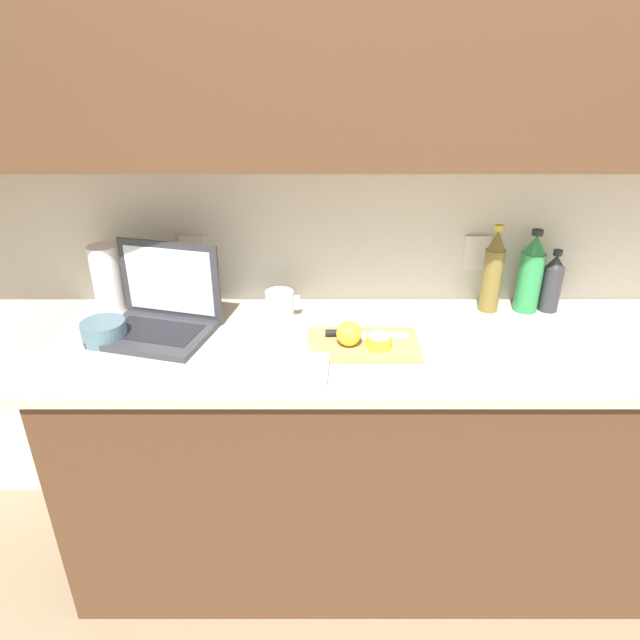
{
  "coord_description": "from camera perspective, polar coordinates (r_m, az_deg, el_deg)",
  "views": [
    {
      "loc": [
        -0.36,
        -1.56,
        1.75
      ],
      "look_at": [
        -0.35,
        -0.01,
        0.98
      ],
      "focal_mm": 32.0,
      "sensor_mm": 36.0,
      "label": 1
    }
  ],
  "objects": [
    {
      "name": "dish_towel",
      "position": [
        1.61,
        -3.31,
        -4.89
      ],
      "size": [
        0.23,
        0.17,
        0.02
      ],
      "primitive_type": "cube",
      "rotation": [
        0.0,
        0.0,
        -0.07
      ],
      "color": "silver",
      "rests_on": "counter_unit"
    },
    {
      "name": "cutting_board",
      "position": [
        1.76,
        4.13,
        -2.45
      ],
      "size": [
        0.34,
        0.22,
        0.01
      ],
      "primitive_type": "cube",
      "color": "tan",
      "rests_on": "counter_unit"
    },
    {
      "name": "wall_back",
      "position": [
        1.85,
        11.58,
        19.89
      ],
      "size": [
        5.2,
        0.38,
        2.6
      ],
      "color": "silver",
      "rests_on": "ground_plane"
    },
    {
      "name": "paper_towel_roll",
      "position": [
        2.06,
        -20.69,
        3.82
      ],
      "size": [
        0.1,
        0.1,
        0.24
      ],
      "color": "white",
      "rests_on": "counter_unit"
    },
    {
      "name": "laptop",
      "position": [
        1.89,
        -15.81,
        0.77
      ],
      "size": [
        0.4,
        0.34,
        0.27
      ],
      "rotation": [
        0.0,
        0.0,
        -0.26
      ],
      "color": "#333338",
      "rests_on": "counter_unit"
    },
    {
      "name": "bottle_oil_tall",
      "position": [
        2.06,
        20.04,
        4.36
      ],
      "size": [
        0.08,
        0.08,
        0.29
      ],
      "color": "#2D934C",
      "rests_on": "counter_unit"
    },
    {
      "name": "bottle_green_soda",
      "position": [
        2.1,
        21.93,
        3.46
      ],
      "size": [
        0.07,
        0.07,
        0.22
      ],
      "color": "#333338",
      "rests_on": "counter_unit"
    },
    {
      "name": "lemon_whole_beside",
      "position": [
        1.72,
        2.65,
        -1.37
      ],
      "size": [
        0.08,
        0.08,
        0.08
      ],
      "color": "yellow",
      "rests_on": "cutting_board"
    },
    {
      "name": "ground_plane",
      "position": [
        2.38,
        9.13,
        -21.58
      ],
      "size": [
        12.0,
        12.0,
        0.0
      ],
      "primitive_type": "plane",
      "color": "#847056",
      "rests_on": "ground"
    },
    {
      "name": "counter_unit",
      "position": [
        2.06,
        10.66,
        -12.84
      ],
      "size": [
        2.41,
        0.63,
        0.9
      ],
      "color": "brown",
      "rests_on": "ground_plane"
    },
    {
      "name": "knife",
      "position": [
        1.79,
        3.03,
        -1.35
      ],
      "size": [
        0.26,
        0.04,
        0.02
      ],
      "rotation": [
        0.0,
        0.0,
        0.01
      ],
      "color": "silver",
      "rests_on": "cutting_board"
    },
    {
      "name": "bowl_white",
      "position": [
        1.89,
        -21.0,
        -1.06
      ],
      "size": [
        0.14,
        0.14,
        0.07
      ],
      "color": "slate",
      "rests_on": "counter_unit"
    },
    {
      "name": "measuring_cup",
      "position": [
        1.93,
        -4.28,
        1.64
      ],
      "size": [
        0.12,
        0.1,
        0.09
      ],
      "color": "silver",
      "rests_on": "counter_unit"
    },
    {
      "name": "lemon_half_cut",
      "position": [
        1.73,
        5.68,
        -2.11
      ],
      "size": [
        0.08,
        0.08,
        0.04
      ],
      "color": "yellow",
      "rests_on": "cutting_board"
    },
    {
      "name": "bottle_water_clear",
      "position": [
        2.01,
        16.64,
        4.64
      ],
      "size": [
        0.07,
        0.07,
        0.3
      ],
      "color": "olive",
      "rests_on": "counter_unit"
    }
  ]
}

